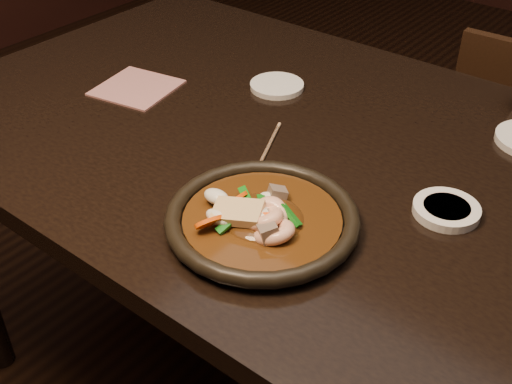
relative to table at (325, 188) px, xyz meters
The scene contains 7 objects.
table is the anchor object (origin of this frame).
plate 0.26m from the table, 80.80° to the right, with size 0.29×0.29×0.03m.
stirfry 0.26m from the table, 80.96° to the right, with size 0.16×0.17×0.06m.
soy_dish 0.25m from the table, ahead, with size 0.10×0.10×0.01m, color silver.
saucer_left 0.27m from the table, 147.10° to the left, with size 0.11×0.11×0.01m, color silver.
chopsticks 0.14m from the table, 135.21° to the right, with size 0.09×0.21×0.01m.
napkin 0.45m from the table, behind, with size 0.15×0.15×0.00m, color #A26663.
Camera 1 is at (0.49, -0.82, 1.35)m, focal length 45.00 mm.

